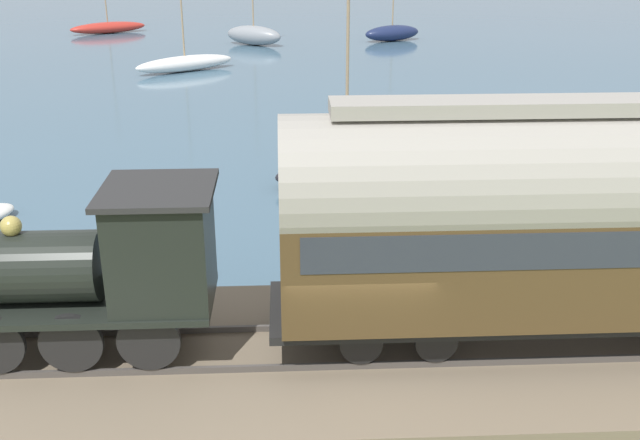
{
  "coord_description": "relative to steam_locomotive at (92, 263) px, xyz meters",
  "views": [
    {
      "loc": [
        -11.77,
        1.21,
        7.99
      ],
      "look_at": [
        4.1,
        0.42,
        1.65
      ],
      "focal_mm": 42.0,
      "sensor_mm": 36.0,
      "label": 1
    }
  ],
  "objects": [
    {
      "name": "passenger_coach",
      "position": [
        0.0,
        -8.43,
        0.74
      ],
      "size": [
        2.5,
        10.69,
        4.56
      ],
      "color": "black",
      "rests_on": "rail_embankment"
    },
    {
      "name": "rowboat_off_pier",
      "position": [
        4.49,
        0.42,
        -2.17
      ],
      "size": [
        0.89,
        2.67,
        0.53
      ],
      "rotation": [
        0.0,
        0.0,
        0.01
      ],
      "color": "#B7B2A3",
      "rests_on": "harbor_water"
    },
    {
      "name": "sailboat_navy",
      "position": [
        42.51,
        -11.29,
        -1.84
      ],
      "size": [
        3.02,
        4.55,
        7.52
      ],
      "rotation": [
        0.0,
        0.0,
        0.4
      ],
      "color": "#192347",
      "rests_on": "harbor_water"
    },
    {
      "name": "ground_plane",
      "position": [
        -0.29,
        -4.61,
        -2.44
      ],
      "size": [
        200.0,
        200.0,
        0.0
      ],
      "primitive_type": "plane",
      "color": "#607542"
    },
    {
      "name": "rail_embankment",
      "position": [
        0.0,
        -4.61,
        -2.14
      ],
      "size": [
        5.34,
        56.0,
        0.7
      ],
      "color": "#756651",
      "rests_on": "ground"
    },
    {
      "name": "sailboat_gray",
      "position": [
        41.0,
        -1.42,
        -1.74
      ],
      "size": [
        3.45,
        4.41,
        7.94
      ],
      "rotation": [
        0.0,
        0.0,
        -0.55
      ],
      "color": "gray",
      "rests_on": "harbor_water"
    },
    {
      "name": "sailboat_red",
      "position": [
        47.59,
        10.0,
        -1.96
      ],
      "size": [
        3.85,
        5.72,
        8.44
      ],
      "rotation": [
        0.0,
        0.0,
        0.49
      ],
      "color": "#B72D23",
      "rests_on": "harbor_water"
    },
    {
      "name": "rowboat_mid_harbor",
      "position": [
        9.63,
        0.46,
        -2.26
      ],
      "size": [
        1.91,
        2.38,
        0.34
      ],
      "rotation": [
        0.0,
        0.0,
        -0.48
      ],
      "color": "#B7B2A3",
      "rests_on": "harbor_water"
    },
    {
      "name": "steam_locomotive",
      "position": [
        0.0,
        0.0,
        0.0
      ],
      "size": [
        2.0,
        5.41,
        3.56
      ],
      "color": "black",
      "rests_on": "rail_embankment"
    },
    {
      "name": "rowboat_near_shore",
      "position": [
        6.66,
        -5.32,
        -2.27
      ],
      "size": [
        1.82,
        2.02,
        0.31
      ],
      "rotation": [
        0.0,
        0.0,
        0.66
      ],
      "color": "#B7B2A3",
      "rests_on": "harbor_water"
    },
    {
      "name": "sailboat_black",
      "position": [
        11.4,
        -5.42,
        -1.92
      ],
      "size": [
        3.42,
        5.25,
        7.16
      ],
      "rotation": [
        0.0,
        0.0,
        0.4
      ],
      "color": "black",
      "rests_on": "harbor_water"
    },
    {
      "name": "sailboat_white",
      "position": [
        31.36,
        2.2,
        -1.97
      ],
      "size": [
        4.2,
        5.69,
        5.71
      ],
      "rotation": [
        0.0,
        0.0,
        0.57
      ],
      "color": "white",
      "rests_on": "harbor_water"
    },
    {
      "name": "harbor_water",
      "position": [
        42.97,
        -4.61,
        -2.43
      ],
      "size": [
        80.0,
        80.0,
        0.01
      ],
      "color": "#426075",
      "rests_on": "ground"
    }
  ]
}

